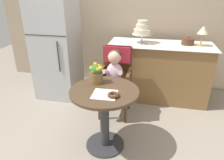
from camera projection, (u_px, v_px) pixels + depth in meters
ground_plane at (105, 145)px, 2.44m from camera, size 8.00×8.00×0.00m
back_wall at (130, 8)px, 3.53m from camera, size 4.80×0.10×2.70m
cafe_table at (104, 108)px, 2.23m from camera, size 0.72×0.72×0.72m
wicker_chair at (116, 70)px, 2.85m from camera, size 0.42×0.45×0.95m
seated_child at (114, 72)px, 2.70m from camera, size 0.27×0.32×0.73m
paper_napkin at (105, 94)px, 2.05m from camera, size 0.24×0.23×0.00m
donut_front at (113, 95)px, 2.00m from camera, size 0.12×0.12×0.04m
flower_vase at (96, 73)px, 2.26m from camera, size 0.16×0.15×0.22m
display_counter at (158, 72)px, 3.30m from camera, size 1.56×0.62×0.90m
tiered_cake_stand at (142, 30)px, 3.09m from camera, size 0.30×0.30×0.34m
round_layer_cake at (188, 41)px, 3.06m from camera, size 0.18×0.18×0.12m
table_lamp at (203, 31)px, 2.93m from camera, size 0.15×0.15×0.28m
refrigerator at (56, 45)px, 3.26m from camera, size 0.64×0.63×1.70m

